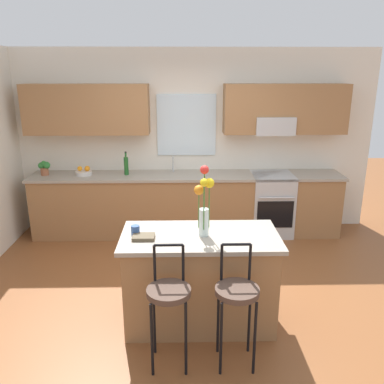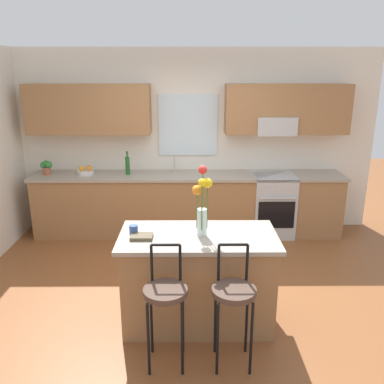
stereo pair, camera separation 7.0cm
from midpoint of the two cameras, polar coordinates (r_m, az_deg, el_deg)
ground_plane at (r=4.62m, az=-0.16°, el=-13.98°), size 14.00×14.00×0.00m
back_wall_assembly at (r=6.01m, az=-0.01°, el=8.69°), size 5.60×0.50×2.70m
counter_run at (r=5.98m, az=-0.24°, el=-1.68°), size 4.56×0.64×0.92m
sink_faucet at (r=5.96m, az=-2.20°, el=4.19°), size 0.02×0.13×0.23m
oven_range at (r=6.09m, az=11.74°, el=-1.75°), size 0.60×0.64×0.92m
kitchen_island at (r=3.92m, az=1.40°, el=-12.30°), size 1.47×0.75×0.92m
bar_stool_near at (r=3.33m, az=-3.17°, el=-14.67°), size 0.36×0.36×1.04m
bar_stool_middle at (r=3.35m, az=6.60°, el=-14.57°), size 0.36×0.36×1.04m
flower_vase at (r=3.58m, az=2.01°, el=-1.45°), size 0.18×0.17×0.65m
mug_ceramic at (r=3.74m, az=-7.81°, el=-5.38°), size 0.08×0.08×0.09m
cookbook at (r=3.66m, az=-6.66°, el=-6.36°), size 0.20×0.15×0.03m
fruit_bowl_oranges at (r=6.03m, az=-14.66°, el=2.83°), size 0.24×0.24×0.13m
bottle_olive_oil at (r=5.88m, az=-8.86°, el=3.81°), size 0.06×0.06×0.34m
potted_plant_small at (r=6.17m, az=-19.80°, el=3.43°), size 0.18×0.12×0.21m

